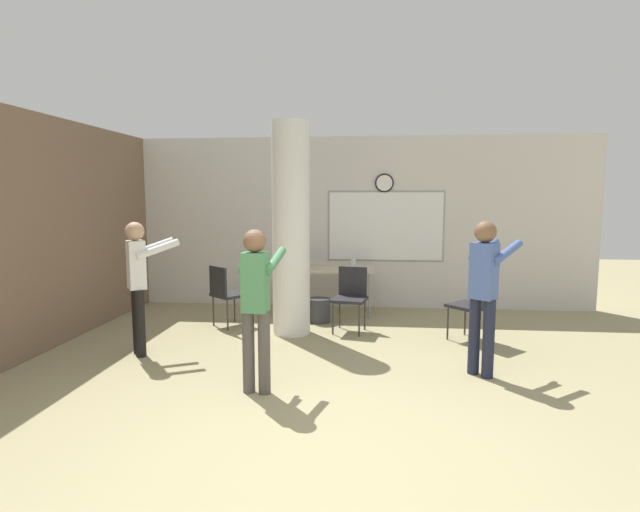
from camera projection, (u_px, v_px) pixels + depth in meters
ground_plane at (313, 465)px, 3.43m from camera, size 24.00×24.00×0.00m
wall_left_accent at (51, 232)px, 6.07m from camera, size 0.12×7.00×2.80m
wall_back at (348, 223)px, 8.26m from camera, size 8.00×0.15×2.80m
support_pillar at (291, 230)px, 6.57m from camera, size 0.50×0.50×2.80m
folding_table at (326, 272)px, 7.78m from camera, size 1.48×0.65×0.72m
bottle_on_table at (353, 263)px, 7.67m from camera, size 0.08×0.08×0.26m
waste_bin at (319, 310)px, 7.31m from camera, size 0.32×0.32×0.35m
chair_table_front at (350, 294)px, 6.80m from camera, size 0.52×0.52×0.87m
chair_near_pillar at (226, 291)px, 7.02m from camera, size 0.62×0.62×0.87m
chair_mid_room at (474, 302)px, 6.28m from camera, size 0.62×0.62×0.87m
person_playing_side at (485, 286)px, 5.05m from camera, size 0.60×0.64×1.59m
person_watching_back at (139, 277)px, 5.72m from camera, size 0.61×0.56×1.55m
person_playing_front at (256, 297)px, 4.61m from camera, size 0.39×0.62×1.54m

